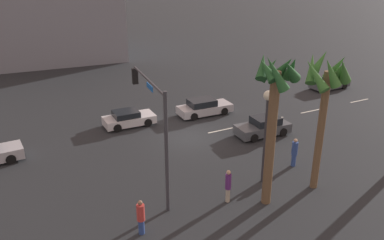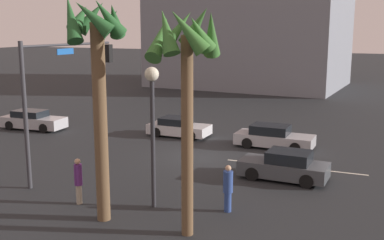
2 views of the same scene
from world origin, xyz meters
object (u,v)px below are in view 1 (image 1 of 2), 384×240
(car_0, at_px, (329,82))
(pedestrian_0, at_px, (294,152))
(car_1, at_px, (263,127))
(traffic_signal, at_px, (154,117))
(streetlamp, at_px, (267,119))
(pedestrian_2, at_px, (228,185))
(car_4, at_px, (204,107))
(car_2, at_px, (129,118))
(pedestrian_1, at_px, (141,217))
(palm_tree_3, at_px, (275,97))
(palm_tree_2, at_px, (326,86))

(car_0, bearing_deg, pedestrian_0, 38.02)
(car_1, relative_size, traffic_signal, 0.64)
(car_1, xyz_separation_m, streetlamp, (4.18, 5.51, 3.36))
(pedestrian_0, distance_m, pedestrian_2, 6.10)
(car_1, distance_m, car_4, 6.07)
(car_2, bearing_deg, traffic_signal, 79.90)
(pedestrian_1, height_order, palm_tree_3, palm_tree_3)
(palm_tree_3, bearing_deg, car_2, -77.71)
(car_4, relative_size, palm_tree_3, 0.56)
(car_0, height_order, traffic_signal, traffic_signal)
(car_2, bearing_deg, palm_tree_3, 102.29)
(streetlamp, xyz_separation_m, palm_tree_3, (1.17, 1.95, 2.03))
(pedestrian_2, bearing_deg, traffic_signal, -43.94)
(traffic_signal, height_order, palm_tree_2, palm_tree_2)
(car_2, relative_size, palm_tree_2, 0.51)
(palm_tree_2, bearing_deg, pedestrian_1, -3.33)
(car_4, relative_size, palm_tree_2, 0.59)
(pedestrian_1, bearing_deg, pedestrian_0, -170.05)
(car_0, xyz_separation_m, car_4, (14.98, 0.57, -0.01))
(car_2, bearing_deg, pedestrian_2, 95.41)
(traffic_signal, bearing_deg, palm_tree_3, 140.57)
(streetlamp, bearing_deg, pedestrian_1, 9.08)
(car_4, distance_m, palm_tree_3, 14.72)
(traffic_signal, height_order, palm_tree_3, palm_tree_3)
(car_0, distance_m, palm_tree_2, 21.14)
(palm_tree_3, bearing_deg, palm_tree_2, -179.13)
(streetlamp, distance_m, pedestrian_2, 4.30)
(streetlamp, bearing_deg, palm_tree_2, 139.25)
(car_0, height_order, car_1, car_1)
(traffic_signal, xyz_separation_m, pedestrian_1, (2.15, 3.29, -3.54))
(palm_tree_3, bearing_deg, pedestrian_2, -30.50)
(streetlamp, distance_m, pedestrian_0, 4.25)
(streetlamp, relative_size, pedestrian_0, 2.99)
(pedestrian_1, xyz_separation_m, palm_tree_3, (-6.94, 0.65, 5.07))
(pedestrian_1, distance_m, pedestrian_2, 5.15)
(car_4, distance_m, traffic_signal, 13.04)
(palm_tree_2, bearing_deg, car_4, -90.51)
(car_4, relative_size, traffic_signal, 0.71)
(car_4, xyz_separation_m, palm_tree_2, (0.12, 13.19, 5.46))
(traffic_signal, distance_m, palm_tree_2, 9.18)
(pedestrian_0, distance_m, pedestrian_1, 11.21)
(car_2, xyz_separation_m, pedestrian_0, (-7.12, 11.28, 0.41))
(pedestrian_1, relative_size, pedestrian_2, 0.96)
(car_4, height_order, streetlamp, streetlamp)
(palm_tree_2, bearing_deg, car_0, -137.63)
(pedestrian_0, height_order, palm_tree_3, palm_tree_3)
(car_4, bearing_deg, car_1, 107.82)
(pedestrian_0, bearing_deg, car_0, -141.98)
(pedestrian_1, bearing_deg, car_2, -106.50)
(palm_tree_2, distance_m, palm_tree_3, 3.37)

